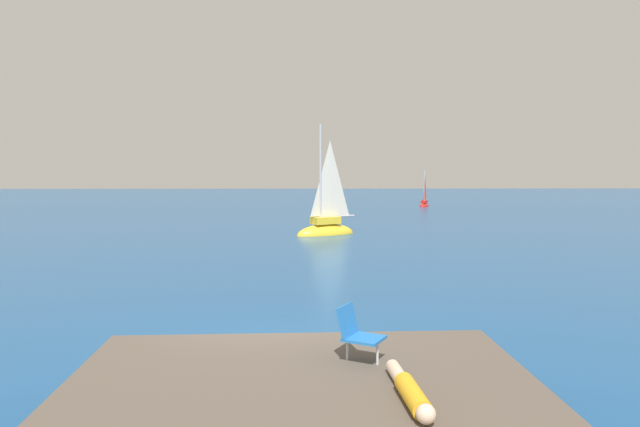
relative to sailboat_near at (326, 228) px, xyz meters
name	(u,v)px	position (x,y,z in m)	size (l,w,h in m)	color
ground_plane	(269,354)	(-1.62, -19.47, -0.35)	(160.00, 160.00, 0.00)	navy
shore_ledge	(303,418)	(-0.92, -23.27, 0.09)	(6.19, 4.64, 0.86)	brown
boulder_seaward	(407,386)	(0.78, -21.13, -0.35)	(1.35, 1.08, 0.74)	brown
boulder_inland	(175,376)	(-3.19, -20.62, -0.35)	(1.27, 1.02, 0.70)	#4C463D
sailboat_near	(326,228)	(0.00, 0.00, 0.00)	(3.50, 2.60, 6.40)	yellow
sailboat_far	(424,204)	(9.36, 20.89, -0.15)	(1.37, 1.98, 3.59)	red
person_sunbather	(410,392)	(0.36, -23.80, 0.63)	(0.33, 1.76, 0.25)	gold
beach_chair	(356,331)	(-0.16, -22.38, 0.96)	(0.75, 0.71, 0.80)	blue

